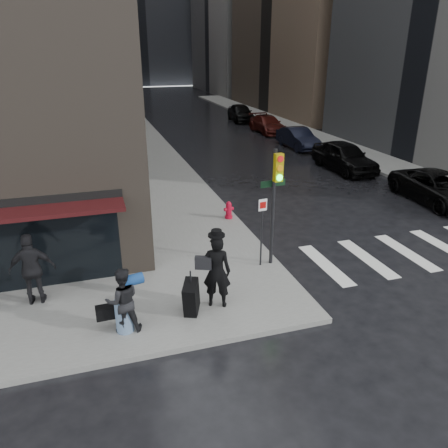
{
  "coord_description": "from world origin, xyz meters",
  "views": [
    {
      "loc": [
        -3.55,
        -10.32,
        6.74
      ],
      "look_at": [
        0.4,
        2.38,
        1.3
      ],
      "focal_mm": 35.0,
      "sensor_mm": 36.0,
      "label": 1
    }
  ],
  "objects_px": {
    "traffic_light": "(274,193)",
    "parked_car_2": "(298,138)",
    "parked_car_0": "(439,188)",
    "man_overcoat": "(211,276)",
    "parked_car_4": "(241,113)",
    "man_greycoat": "(32,269)",
    "fire_hydrant": "(229,211)",
    "man_jeans": "(122,300)",
    "parked_car_3": "(267,124)",
    "parked_car_1": "(344,156)"
  },
  "relations": [
    {
      "from": "man_jeans",
      "to": "traffic_light",
      "type": "distance_m",
      "value": 5.59
    },
    {
      "from": "man_jeans",
      "to": "parked_car_1",
      "type": "relative_size",
      "value": 0.35
    },
    {
      "from": "fire_hydrant",
      "to": "traffic_light",
      "type": "bearing_deg",
      "value": -89.17
    },
    {
      "from": "parked_car_0",
      "to": "parked_car_2",
      "type": "height_order",
      "value": "parked_car_2"
    },
    {
      "from": "traffic_light",
      "to": "parked_car_4",
      "type": "bearing_deg",
      "value": 66.35
    },
    {
      "from": "man_greycoat",
      "to": "traffic_light",
      "type": "relative_size",
      "value": 0.54
    },
    {
      "from": "traffic_light",
      "to": "man_overcoat",
      "type": "bearing_deg",
      "value": -150.15
    },
    {
      "from": "man_overcoat",
      "to": "man_greycoat",
      "type": "bearing_deg",
      "value": 2.98
    },
    {
      "from": "parked_car_3",
      "to": "man_greycoat",
      "type": "bearing_deg",
      "value": -126.18
    },
    {
      "from": "man_jeans",
      "to": "parked_car_1",
      "type": "bearing_deg",
      "value": -140.41
    },
    {
      "from": "man_overcoat",
      "to": "traffic_light",
      "type": "bearing_deg",
      "value": -120.89
    },
    {
      "from": "man_overcoat",
      "to": "man_greycoat",
      "type": "height_order",
      "value": "man_overcoat"
    },
    {
      "from": "fire_hydrant",
      "to": "parked_car_1",
      "type": "relative_size",
      "value": 0.15
    },
    {
      "from": "man_overcoat",
      "to": "parked_car_4",
      "type": "relative_size",
      "value": 0.48
    },
    {
      "from": "traffic_light",
      "to": "fire_hydrant",
      "type": "bearing_deg",
      "value": 84.58
    },
    {
      "from": "man_overcoat",
      "to": "parked_car_3",
      "type": "relative_size",
      "value": 0.48
    },
    {
      "from": "man_jeans",
      "to": "parked_car_0",
      "type": "distance_m",
      "value": 15.91
    },
    {
      "from": "man_jeans",
      "to": "parked_car_2",
      "type": "relative_size",
      "value": 0.4
    },
    {
      "from": "parked_car_1",
      "to": "parked_car_2",
      "type": "height_order",
      "value": "parked_car_1"
    },
    {
      "from": "man_jeans",
      "to": "parked_car_1",
      "type": "xyz_separation_m",
      "value": [
        13.63,
        12.15,
        -0.18
      ]
    },
    {
      "from": "man_jeans",
      "to": "parked_car_4",
      "type": "height_order",
      "value": "man_jeans"
    },
    {
      "from": "man_jeans",
      "to": "traffic_light",
      "type": "xyz_separation_m",
      "value": [
        4.88,
        2.23,
        1.57
      ]
    },
    {
      "from": "parked_car_1",
      "to": "parked_car_4",
      "type": "xyz_separation_m",
      "value": [
        0.22,
        18.69,
        -0.03
      ]
    },
    {
      "from": "man_overcoat",
      "to": "traffic_light",
      "type": "xyz_separation_m",
      "value": [
        2.52,
        1.84,
        1.47
      ]
    },
    {
      "from": "fire_hydrant",
      "to": "parked_car_2",
      "type": "bearing_deg",
      "value": 52.97
    },
    {
      "from": "man_greycoat",
      "to": "fire_hydrant",
      "type": "bearing_deg",
      "value": -144.34
    },
    {
      "from": "traffic_light",
      "to": "parked_car_2",
      "type": "bearing_deg",
      "value": 54.96
    },
    {
      "from": "man_overcoat",
      "to": "parked_car_2",
      "type": "relative_size",
      "value": 0.53
    },
    {
      "from": "man_jeans",
      "to": "man_greycoat",
      "type": "xyz_separation_m",
      "value": [
        -2.18,
        2.04,
        0.16
      ]
    },
    {
      "from": "parked_car_1",
      "to": "parked_car_4",
      "type": "relative_size",
      "value": 1.03
    },
    {
      "from": "parked_car_0",
      "to": "traffic_light",
      "type": "bearing_deg",
      "value": -156.77
    },
    {
      "from": "parked_car_0",
      "to": "parked_car_1",
      "type": "xyz_separation_m",
      "value": [
        -1.13,
        6.23,
        0.13
      ]
    },
    {
      "from": "parked_car_1",
      "to": "man_overcoat",
      "type": "bearing_deg",
      "value": -134.67
    },
    {
      "from": "traffic_light",
      "to": "fire_hydrant",
      "type": "distance_m",
      "value": 4.79
    },
    {
      "from": "man_greycoat",
      "to": "traffic_light",
      "type": "bearing_deg",
      "value": -175.52
    },
    {
      "from": "man_overcoat",
      "to": "fire_hydrant",
      "type": "xyz_separation_m",
      "value": [
        2.46,
        6.15,
        -0.63
      ]
    },
    {
      "from": "parked_car_1",
      "to": "parked_car_4",
      "type": "distance_m",
      "value": 18.69
    },
    {
      "from": "parked_car_0",
      "to": "parked_car_4",
      "type": "relative_size",
      "value": 1.07
    },
    {
      "from": "man_greycoat",
      "to": "parked_car_1",
      "type": "bearing_deg",
      "value": -144.44
    },
    {
      "from": "man_overcoat",
      "to": "traffic_light",
      "type": "relative_size",
      "value": 0.6
    },
    {
      "from": "man_overcoat",
      "to": "parked_car_1",
      "type": "xyz_separation_m",
      "value": [
        11.27,
        11.76,
        -0.27
      ]
    },
    {
      "from": "man_overcoat",
      "to": "man_jeans",
      "type": "xyz_separation_m",
      "value": [
        -2.36,
        -0.39,
        -0.09
      ]
    },
    {
      "from": "man_jeans",
      "to": "parked_car_3",
      "type": "height_order",
      "value": "man_jeans"
    },
    {
      "from": "parked_car_1",
      "to": "parked_car_2",
      "type": "xyz_separation_m",
      "value": [
        0.13,
        6.23,
        -0.12
      ]
    },
    {
      "from": "man_jeans",
      "to": "parked_car_3",
      "type": "relative_size",
      "value": 0.36
    },
    {
      "from": "man_overcoat",
      "to": "parked_car_3",
      "type": "bearing_deg",
      "value": -92.73
    },
    {
      "from": "man_greycoat",
      "to": "parked_car_1",
      "type": "relative_size",
      "value": 0.42
    },
    {
      "from": "fire_hydrant",
      "to": "parked_car_1",
      "type": "height_order",
      "value": "parked_car_1"
    },
    {
      "from": "traffic_light",
      "to": "parked_car_4",
      "type": "height_order",
      "value": "traffic_light"
    },
    {
      "from": "traffic_light",
      "to": "parked_car_0",
      "type": "relative_size",
      "value": 0.74
    }
  ]
}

